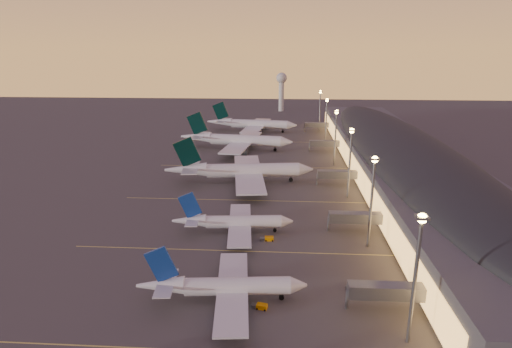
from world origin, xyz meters
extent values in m
plane|color=#3C3A37|center=(0.00, 0.00, 0.00)|extent=(700.00, 700.00, 0.00)
cylinder|color=silver|center=(2.67, -28.41, 3.48)|extent=(23.10, 6.00, 3.89)
cone|color=silver|center=(15.87, -27.17, 3.48)|extent=(4.03, 4.21, 3.89)
cone|color=silver|center=(-13.83, -29.96, 3.96)|extent=(10.63, 4.83, 3.89)
cube|color=silver|center=(1.57, -28.51, 2.80)|extent=(9.66, 33.21, 0.43)
cylinder|color=navy|center=(1.63, -21.27, 1.49)|extent=(5.41, 3.38, 2.92)
cylinder|color=navy|center=(2.98, -35.61, 1.49)|extent=(5.41, 3.38, 2.92)
cube|color=navy|center=(-13.32, -29.91, 9.00)|extent=(7.14, 1.25, 8.43)
cube|color=silver|center=(-12.58, -29.84, 4.55)|extent=(4.77, 12.08, 0.27)
cylinder|color=black|center=(12.22, -27.51, 0.77)|extent=(0.34, 0.34, 1.53)
cylinder|color=black|center=(12.22, -27.51, 0.54)|extent=(1.15, 0.78, 1.09)
cylinder|color=black|center=(0.58, -25.87, 0.77)|extent=(0.34, 0.34, 1.53)
cylinder|color=black|center=(0.58, -25.87, 0.54)|extent=(1.15, 0.78, 1.09)
cylinder|color=black|center=(1.09, -31.29, 0.77)|extent=(0.34, 0.34, 1.53)
cylinder|color=black|center=(1.09, -31.29, 0.54)|extent=(1.15, 0.78, 1.09)
cylinder|color=silver|center=(0.69, 7.34, 3.39)|extent=(22.48, 5.70, 3.78)
cone|color=silver|center=(13.55, 8.46, 3.39)|extent=(3.90, 4.08, 3.78)
cone|color=silver|center=(-15.38, 5.94, 3.86)|extent=(10.33, 4.64, 3.78)
cube|color=silver|center=(-0.38, 7.25, 2.72)|extent=(9.20, 32.31, 0.42)
cylinder|color=navy|center=(-0.27, 14.29, 1.45)|extent=(5.25, 3.26, 2.84)
cylinder|color=navy|center=(0.95, 0.32, 1.45)|extent=(5.25, 3.26, 2.84)
cube|color=navy|center=(-14.88, 5.98, 8.76)|extent=(6.96, 1.17, 8.21)
cube|color=silver|center=(-14.17, 6.04, 4.43)|extent=(4.57, 11.74, 0.26)
cylinder|color=black|center=(9.99, 8.15, 0.75)|extent=(0.33, 0.33, 1.49)
cylinder|color=black|center=(9.99, 8.15, 0.53)|extent=(1.11, 0.75, 1.06)
cylinder|color=black|center=(-1.32, 9.82, 0.75)|extent=(0.33, 0.33, 1.49)
cylinder|color=black|center=(-1.32, 9.82, 0.53)|extent=(1.11, 0.75, 1.06)
cylinder|color=black|center=(-0.86, 4.54, 0.75)|extent=(0.33, 0.33, 1.49)
cylinder|color=black|center=(-0.86, 4.54, 0.53)|extent=(1.11, 0.75, 1.06)
cylinder|color=silver|center=(-0.01, 56.67, 5.07)|extent=(37.68, 10.12, 5.64)
cone|color=silver|center=(21.47, 59.30, 5.07)|extent=(6.65, 6.32, 5.64)
cone|color=silver|center=(-26.86, 53.38, 5.78)|extent=(17.39, 7.64, 5.64)
cube|color=silver|center=(-1.80, 56.45, 4.09)|extent=(17.36, 55.40, 0.62)
cylinder|color=slate|center=(-2.06, 68.49, 2.18)|extent=(8.87, 5.22, 4.23)
cylinder|color=slate|center=(0.85, 44.70, 2.18)|extent=(8.87, 5.22, 4.23)
cube|color=black|center=(-26.03, 53.49, 13.06)|extent=(11.14, 2.19, 12.51)
cube|color=silver|center=(-24.84, 53.63, 6.62)|extent=(8.35, 20.20, 0.39)
cylinder|color=black|center=(15.53, 58.57, 1.13)|extent=(0.50, 0.50, 2.25)
cylinder|color=black|center=(15.53, 58.57, 0.79)|extent=(1.69, 1.17, 1.58)
cylinder|color=black|center=(-3.47, 60.22, 1.13)|extent=(0.50, 0.50, 2.25)
cylinder|color=black|center=(-3.47, 60.22, 0.79)|extent=(1.69, 1.17, 1.58)
cylinder|color=black|center=(-2.52, 52.39, 1.13)|extent=(0.50, 0.50, 2.25)
cylinder|color=black|center=(-2.52, 52.39, 0.79)|extent=(1.69, 1.17, 1.58)
cylinder|color=silver|center=(-7.99, 113.83, 5.20)|extent=(38.63, 10.81, 5.78)
cone|color=silver|center=(14.00, 110.88, 5.20)|extent=(6.88, 6.54, 5.78)
cone|color=silver|center=(-35.46, 117.52, 5.92)|extent=(17.87, 8.02, 5.78)
cube|color=silver|center=(-9.82, 114.08, 4.19)|extent=(18.42, 56.82, 0.64)
cylinder|color=slate|center=(-6.96, 126.09, 2.24)|extent=(9.13, 5.44, 4.33)
cylinder|color=slate|center=(-10.23, 101.74, 2.24)|extent=(9.13, 5.44, 4.33)
cube|color=black|center=(-34.61, 117.41, 13.38)|extent=(11.41, 2.38, 12.82)
cube|color=silver|center=(-33.39, 117.25, 6.79)|extent=(8.78, 20.74, 0.40)
cylinder|color=black|center=(7.91, 111.70, 1.16)|extent=(0.52, 0.52, 2.31)
cylinder|color=black|center=(7.91, 111.70, 0.81)|extent=(1.74, 1.22, 1.62)
cylinder|color=black|center=(-10.50, 118.25, 1.16)|extent=(0.52, 0.52, 2.31)
cylinder|color=black|center=(-10.50, 118.25, 0.81)|extent=(1.74, 1.22, 1.62)
cylinder|color=black|center=(-11.58, 110.24, 1.16)|extent=(0.52, 0.52, 2.31)
cylinder|color=black|center=(-11.58, 110.24, 0.81)|extent=(1.74, 1.22, 1.62)
cylinder|color=silver|center=(-3.51, 165.10, 5.00)|extent=(37.18, 10.12, 5.56)
cone|color=silver|center=(17.67, 162.42, 5.00)|extent=(6.58, 6.26, 5.56)
cone|color=silver|center=(-29.99, 168.44, 5.70)|extent=(17.17, 7.60, 5.56)
cube|color=silver|center=(-5.28, 165.32, 4.03)|extent=(17.32, 54.66, 0.61)
cylinder|color=slate|center=(-2.62, 176.90, 2.15)|extent=(8.76, 5.18, 4.17)
cylinder|color=slate|center=(-5.58, 153.44, 2.15)|extent=(8.76, 5.18, 4.17)
cube|color=black|center=(-29.17, 168.33, 12.88)|extent=(10.99, 2.20, 12.34)
cube|color=silver|center=(-27.99, 168.19, 6.53)|extent=(8.31, 19.94, 0.39)
cylinder|color=black|center=(11.81, 163.16, 1.11)|extent=(0.50, 0.50, 2.22)
cylinder|color=black|center=(11.81, 163.16, 0.78)|extent=(1.67, 1.16, 1.56)
cylinder|color=black|center=(-5.97, 169.33, 1.11)|extent=(0.50, 0.50, 2.22)
cylinder|color=black|center=(-5.97, 169.33, 0.78)|extent=(1.67, 1.16, 1.56)
cylinder|color=black|center=(-6.94, 161.61, 1.11)|extent=(0.50, 0.50, 2.22)
cylinder|color=black|center=(-6.94, 161.61, 0.78)|extent=(1.67, 1.16, 1.56)
cube|color=#4B4C50|center=(62.00, 72.50, 6.00)|extent=(40.00, 255.00, 12.00)
ellipsoid|color=black|center=(62.00, 72.50, 12.00)|extent=(39.00, 253.00, 10.92)
cube|color=#F0A84F|center=(41.80, 72.50, 5.00)|extent=(0.40, 244.80, 8.00)
cube|color=slate|center=(34.00, -30.00, 4.50)|extent=(16.00, 3.20, 3.00)
cylinder|color=slate|center=(26.00, -30.00, 2.20)|extent=(0.70, 0.70, 4.40)
cube|color=slate|center=(34.00, 10.00, 4.50)|extent=(16.00, 3.20, 3.00)
cylinder|color=slate|center=(26.00, 10.00, 2.20)|extent=(0.70, 0.70, 4.40)
cube|color=slate|center=(34.00, 55.00, 4.50)|extent=(16.00, 3.20, 3.00)
cylinder|color=slate|center=(26.00, 55.00, 2.20)|extent=(0.70, 0.70, 4.40)
cube|color=slate|center=(34.00, 112.00, 4.50)|extent=(16.00, 3.20, 3.00)
cylinder|color=slate|center=(26.00, 112.00, 2.20)|extent=(0.70, 0.70, 4.40)
cube|color=slate|center=(34.00, 168.00, 4.50)|extent=(16.00, 3.20, 3.00)
cylinder|color=slate|center=(26.00, 168.00, 2.20)|extent=(0.70, 0.70, 4.40)
cylinder|color=slate|center=(36.00, -40.00, 12.50)|extent=(0.70, 0.70, 25.00)
cube|color=slate|center=(36.00, -40.00, 25.20)|extent=(2.20, 2.20, 0.50)
sphere|color=#F1BB4A|center=(36.00, -40.00, 25.00)|extent=(1.80, 1.80, 1.80)
cylinder|color=slate|center=(36.00, 0.00, 12.50)|extent=(0.70, 0.70, 25.00)
cube|color=slate|center=(36.00, 0.00, 25.20)|extent=(2.20, 2.20, 0.50)
sphere|color=#F1BB4A|center=(36.00, 0.00, 25.00)|extent=(1.80, 1.80, 1.80)
cylinder|color=slate|center=(36.00, 40.00, 12.50)|extent=(0.70, 0.70, 25.00)
cube|color=slate|center=(36.00, 40.00, 25.20)|extent=(2.20, 2.20, 0.50)
sphere|color=#F1BB4A|center=(36.00, 40.00, 25.00)|extent=(1.80, 1.80, 1.80)
cylinder|color=slate|center=(36.00, 85.00, 12.50)|extent=(0.70, 0.70, 25.00)
cube|color=slate|center=(36.00, 85.00, 25.20)|extent=(2.20, 2.20, 0.50)
sphere|color=#F1BB4A|center=(36.00, 85.00, 25.00)|extent=(1.80, 1.80, 1.80)
cylinder|color=slate|center=(36.00, 130.00, 12.50)|extent=(0.70, 0.70, 25.00)
cube|color=slate|center=(36.00, 130.00, 25.20)|extent=(2.20, 2.20, 0.50)
sphere|color=#F1BB4A|center=(36.00, 130.00, 25.00)|extent=(1.80, 1.80, 1.80)
cylinder|color=slate|center=(36.00, 175.00, 12.50)|extent=(0.70, 0.70, 25.00)
cube|color=slate|center=(36.00, 175.00, 25.20)|extent=(2.20, 2.20, 0.50)
sphere|color=#F1BB4A|center=(36.00, 175.00, 25.00)|extent=(1.80, 1.80, 1.80)
cylinder|color=silver|center=(10.00, 260.00, 13.00)|extent=(4.40, 4.40, 26.00)
sphere|color=silver|center=(10.00, 260.00, 28.00)|extent=(9.00, 9.00, 9.00)
cube|color=#D8C659|center=(0.00, -5.00, 0.01)|extent=(90.00, 0.36, 0.00)
cube|color=#D8C659|center=(0.00, 35.00, 0.01)|extent=(90.00, 0.36, 0.00)
cube|color=#D8C659|center=(0.00, 80.00, 0.01)|extent=(90.00, 0.36, 0.00)
cube|color=#D8C659|center=(0.00, 135.00, 0.01)|extent=(90.00, 0.36, 0.00)
cube|color=orange|center=(8.10, -31.22, 0.52)|extent=(2.52, 1.89, 1.03)
cube|color=slate|center=(6.45, -30.84, 0.38)|extent=(1.56, 1.49, 0.75)
cylinder|color=black|center=(9.09, -30.73, 0.21)|extent=(0.44, 0.26, 0.41)
cylinder|color=black|center=(8.76, -32.11, 0.21)|extent=(0.44, 0.26, 0.41)
cylinder|color=black|center=(7.44, -30.34, 0.21)|extent=(0.44, 0.26, 0.41)
cylinder|color=black|center=(7.11, -31.72, 0.21)|extent=(0.44, 0.26, 0.41)
cube|color=orange|center=(29.15, -21.48, 0.54)|extent=(2.76, 2.49, 1.07)
cube|color=slate|center=(27.67, -22.43, 0.39)|extent=(1.83, 1.80, 0.78)
cylinder|color=black|center=(29.49, -20.39, 0.21)|extent=(0.46, 0.38, 0.43)
cylinder|color=black|center=(30.28, -21.62, 0.21)|extent=(0.46, 0.38, 0.43)
cylinder|color=black|center=(28.01, -21.34, 0.21)|extent=(0.46, 0.38, 0.43)
cylinder|color=black|center=(28.80, -22.57, 0.21)|extent=(0.46, 0.38, 0.43)
cube|color=orange|center=(8.49, 2.17, 0.57)|extent=(2.61, 1.75, 1.15)
cube|color=slate|center=(6.62, 2.03, 0.42)|extent=(1.56, 1.46, 0.83)
cylinder|color=black|center=(9.36, 3.03, 0.23)|extent=(0.47, 0.22, 0.46)
cylinder|color=black|center=(9.48, 1.47, 0.23)|extent=(0.47, 0.22, 0.46)
cylinder|color=black|center=(7.49, 2.88, 0.23)|extent=(0.47, 0.22, 0.46)
cylinder|color=black|center=(7.61, 1.32, 0.23)|extent=(0.47, 0.22, 0.46)
camera|label=1|loc=(11.86, -109.70, 53.20)|focal=30.00mm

